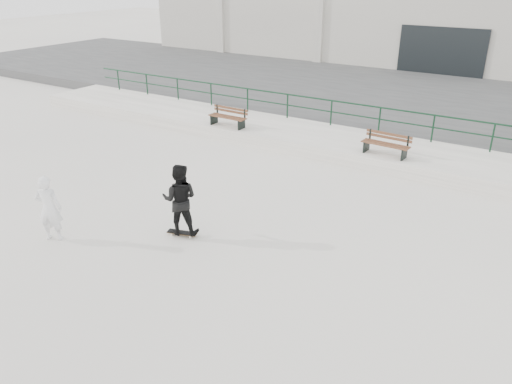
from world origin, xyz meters
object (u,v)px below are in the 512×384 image
Objects in this scene: standing_skater at (180,199)px; seated_skater at (49,208)px; bench_left at (228,117)px; bench_right at (386,144)px; skateboard at (182,233)px.

seated_skater is at bearing 8.02° from standing_skater.
bench_left reaches higher than bench_right.
standing_skater reaches higher than bench_left.
bench_right is at bearing 52.64° from skateboard.
seated_skater is (-5.43, -9.22, -0.00)m from bench_right.
bench_left is at bearing -175.46° from bench_right.
bench_left is 0.99× the size of bench_right.
bench_left is 0.94× the size of seated_skater.
skateboard is (-2.80, -7.34, -0.80)m from bench_right.
standing_skater is 3.24m from seated_skater.
standing_skater is at bearing 87.53° from skateboard.
seated_skater is at bearing -82.69° from bench_left.
seated_skater reaches higher than skateboard.
seated_skater is (-2.63, -1.88, 0.79)m from skateboard.
seated_skater reaches higher than bench_right.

